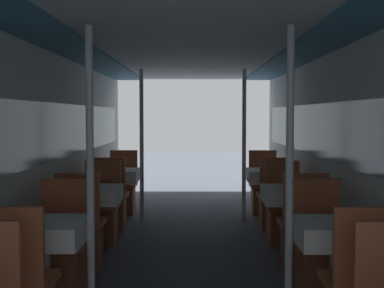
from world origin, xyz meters
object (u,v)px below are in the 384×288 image
(chair_left_near_3, at_px, (111,206))
(support_pole_right_3, at_px, (244,146))
(chair_left_far_1, at_px, (62,260))
(chair_right_near_3, at_px, (274,207))
(dining_table_left_1, at_px, (43,237))
(chair_right_near_2, at_px, (302,239))
(chair_right_far_1, at_px, (319,260))
(support_pole_left_1, at_px, (90,175))
(dining_table_right_2, at_px, (292,198))
(dining_table_left_2, at_px, (92,198))
(chair_left_far_3, at_px, (122,194))
(support_pole_left_3, at_px, (142,146))
(dining_table_left_3, at_px, (117,178))
(chair_right_far_3, at_px, (264,194))
(dining_table_right_3, at_px, (269,178))
(dining_table_right_1, at_px, (337,238))
(chair_left_far_2, at_px, (101,217))
(chair_left_near_2, at_px, (81,239))
(support_pole_right_1, at_px, (289,175))
(chair_right_far_2, at_px, (283,218))

(chair_left_near_3, distance_m, support_pole_right_3, 1.96)
(chair_left_far_1, height_order, chair_right_near_3, same)
(dining_table_left_1, distance_m, chair_right_near_2, 2.44)
(chair_right_far_1, bearing_deg, support_pole_left_1, 16.75)
(dining_table_right_2, bearing_deg, dining_table_left_2, 180.00)
(chair_right_near_2, bearing_deg, chair_left_far_3, 126.38)
(support_pole_left_3, bearing_deg, chair_right_near_3, -16.75)
(dining_table_left_3, height_order, chair_right_far_3, chair_right_far_3)
(chair_left_far_3, xyz_separation_m, dining_table_right_3, (2.07, -0.52, 0.30))
(chair_left_near_3, relative_size, dining_table_right_1, 1.31)
(chair_left_near_3, height_order, chair_right_near_2, same)
(support_pole_left_1, xyz_separation_m, chair_left_far_2, (-0.34, 2.29, -0.74))
(chair_left_near_2, bearing_deg, dining_table_left_1, -90.00)
(chair_left_far_3, bearing_deg, chair_right_far_1, 120.34)
(chair_left_near_2, bearing_deg, chair_right_near_2, 0.00)
(dining_table_right_1, bearing_deg, chair_left_near_3, 124.47)
(dining_table_left_2, relative_size, dining_table_right_1, 1.00)
(chair_left_far_3, relative_size, chair_right_far_1, 1.00)
(support_pole_right_1, xyz_separation_m, dining_table_right_2, (0.34, 1.77, -0.44))
(chair_left_near_3, xyz_separation_m, chair_right_far_3, (2.07, 1.04, 0.00))
(chair_left_near_2, relative_size, chair_right_far_2, 1.00)
(dining_table_left_1, xyz_separation_m, chair_right_far_2, (2.07, 2.29, -0.30))
(support_pole_right_1, relative_size, chair_right_near_2, 2.23)
(chair_left_near_2, bearing_deg, chair_right_far_2, 26.72)
(dining_table_left_1, distance_m, chair_right_far_2, 3.10)
(chair_left_far_1, distance_m, support_pole_right_1, 1.96)
(dining_table_left_3, distance_m, dining_table_right_1, 4.10)
(chair_left_far_1, height_order, support_pole_left_3, support_pole_left_3)
(chair_left_far_1, height_order, chair_right_far_2, same)
(dining_table_left_1, height_order, support_pole_right_3, support_pole_right_3)
(chair_left_far_3, bearing_deg, dining_table_left_2, 90.00)
(chair_left_far_1, xyz_separation_m, dining_table_right_1, (2.07, -0.52, 0.30))
(chair_right_far_3, bearing_deg, dining_table_right_2, 90.00)
(chair_left_near_2, distance_m, dining_table_left_3, 2.31)
(dining_table_right_3, bearing_deg, dining_table_left_1, -120.34)
(support_pole_left_3, relative_size, chair_right_far_1, 2.23)
(dining_table_left_1, distance_m, support_pole_right_1, 1.79)
(chair_right_far_1, bearing_deg, chair_left_far_1, 0.00)
(chair_left_far_3, relative_size, dining_table_right_1, 1.31)
(chair_left_near_2, xyz_separation_m, dining_table_right_3, (2.07, 2.29, 0.30))
(chair_left_near_3, bearing_deg, chair_left_far_2, -90.00)
(dining_table_right_3, height_order, support_pole_right_3, support_pole_right_3)
(chair_left_far_1, distance_m, chair_left_near_2, 0.73)
(chair_left_near_2, distance_m, dining_table_right_2, 2.16)
(chair_right_near_3, bearing_deg, chair_right_far_3, 90.00)
(chair_right_far_2, bearing_deg, dining_table_left_3, -31.07)
(chair_right_far_1, xyz_separation_m, chair_right_far_2, (0.00, 1.77, 0.00))
(chair_right_far_2, height_order, support_pole_right_3, support_pole_right_3)
(support_pole_left_3, bearing_deg, chair_left_near_2, -98.41)
(chair_right_far_1, bearing_deg, chair_right_far_2, -90.00)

